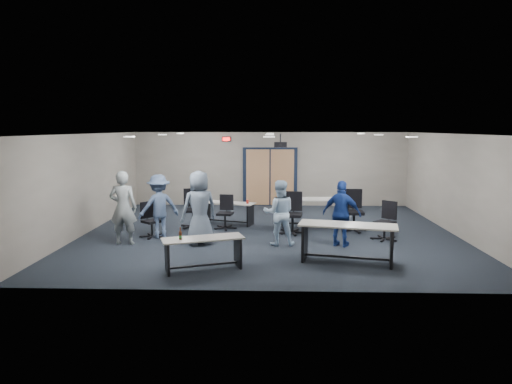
{
  "coord_description": "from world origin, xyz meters",
  "views": [
    {
      "loc": [
        0.06,
        -12.24,
        2.86
      ],
      "look_at": [
        -0.35,
        -0.3,
        1.17
      ],
      "focal_mm": 32.0,
      "sensor_mm": 36.0,
      "label": 1
    }
  ],
  "objects_px": {
    "table_back_right": "(314,208)",
    "person_gray": "(123,208)",
    "chair_back_c": "(293,213)",
    "chair_back_d": "(354,211)",
    "table_front_right": "(347,236)",
    "person_navy": "(342,214)",
    "chair_back_a": "(193,208)",
    "chair_loose_right": "(385,221)",
    "person_back": "(159,206)",
    "chair_back_b": "(225,212)",
    "chair_loose_left": "(152,220)",
    "table_front_left": "(203,248)",
    "person_lightblue": "(279,213)",
    "person_plaid": "(199,208)",
    "table_back_left": "(228,209)"
  },
  "relations": [
    {
      "from": "table_back_right",
      "to": "person_navy",
      "type": "distance_m",
      "value": 2.21
    },
    {
      "from": "chair_back_a",
      "to": "person_lightblue",
      "type": "bearing_deg",
      "value": -54.52
    },
    {
      "from": "table_front_left",
      "to": "chair_back_d",
      "type": "height_order",
      "value": "chair_back_d"
    },
    {
      "from": "person_plaid",
      "to": "table_back_right",
      "type": "bearing_deg",
      "value": -175.09
    },
    {
      "from": "table_back_right",
      "to": "person_gray",
      "type": "bearing_deg",
      "value": -159.5
    },
    {
      "from": "table_front_right",
      "to": "table_back_left",
      "type": "xyz_separation_m",
      "value": [
        -2.91,
        3.83,
        -0.12
      ]
    },
    {
      "from": "chair_back_c",
      "to": "chair_back_d",
      "type": "relative_size",
      "value": 0.98
    },
    {
      "from": "person_plaid",
      "to": "table_front_left",
      "type": "bearing_deg",
      "value": 70.85
    },
    {
      "from": "table_front_right",
      "to": "person_gray",
      "type": "xyz_separation_m",
      "value": [
        -5.26,
        1.37,
        0.35
      ]
    },
    {
      "from": "table_back_right",
      "to": "chair_back_c",
      "type": "xyz_separation_m",
      "value": [
        -0.67,
        -0.86,
        -0.0
      ]
    },
    {
      "from": "chair_back_d",
      "to": "person_back",
      "type": "bearing_deg",
      "value": -167.63
    },
    {
      "from": "person_lightblue",
      "to": "person_gray",
      "type": "bearing_deg",
      "value": -1.72
    },
    {
      "from": "table_front_left",
      "to": "table_front_right",
      "type": "relative_size",
      "value": 0.8
    },
    {
      "from": "table_front_right",
      "to": "person_navy",
      "type": "relative_size",
      "value": 1.34
    },
    {
      "from": "person_plaid",
      "to": "chair_loose_left",
      "type": "bearing_deg",
      "value": -56.04
    },
    {
      "from": "chair_back_a",
      "to": "person_gray",
      "type": "bearing_deg",
      "value": -142.53
    },
    {
      "from": "table_front_left",
      "to": "person_lightblue",
      "type": "bearing_deg",
      "value": 32.42
    },
    {
      "from": "person_back",
      "to": "chair_loose_right",
      "type": "bearing_deg",
      "value": 146.44
    },
    {
      "from": "chair_loose_right",
      "to": "person_plaid",
      "type": "height_order",
      "value": "person_plaid"
    },
    {
      "from": "table_front_right",
      "to": "chair_back_d",
      "type": "height_order",
      "value": "chair_back_d"
    },
    {
      "from": "table_front_right",
      "to": "person_navy",
      "type": "xyz_separation_m",
      "value": [
        0.08,
        1.35,
        0.24
      ]
    },
    {
      "from": "chair_back_b",
      "to": "person_navy",
      "type": "relative_size",
      "value": 0.6
    },
    {
      "from": "person_plaid",
      "to": "person_lightblue",
      "type": "xyz_separation_m",
      "value": [
        1.96,
        0.01,
        -0.11
      ]
    },
    {
      "from": "chair_back_c",
      "to": "chair_loose_right",
      "type": "relative_size",
      "value": 1.14
    },
    {
      "from": "table_back_right",
      "to": "person_plaid",
      "type": "relative_size",
      "value": 1.14
    },
    {
      "from": "chair_back_a",
      "to": "person_lightblue",
      "type": "relative_size",
      "value": 0.7
    },
    {
      "from": "person_navy",
      "to": "person_plaid",
      "type": "bearing_deg",
      "value": 23.89
    },
    {
      "from": "table_front_left",
      "to": "chair_loose_right",
      "type": "height_order",
      "value": "chair_loose_right"
    },
    {
      "from": "table_front_left",
      "to": "chair_loose_left",
      "type": "height_order",
      "value": "chair_loose_left"
    },
    {
      "from": "chair_loose_left",
      "to": "table_front_left",
      "type": "bearing_deg",
      "value": -107.67
    },
    {
      "from": "chair_back_a",
      "to": "chair_loose_right",
      "type": "xyz_separation_m",
      "value": [
        5.16,
        -1.3,
        -0.06
      ]
    },
    {
      "from": "chair_loose_right",
      "to": "person_navy",
      "type": "bearing_deg",
      "value": -108.46
    },
    {
      "from": "chair_back_a",
      "to": "chair_back_d",
      "type": "distance_m",
      "value": 4.57
    },
    {
      "from": "person_lightblue",
      "to": "person_back",
      "type": "height_order",
      "value": "person_back"
    },
    {
      "from": "chair_back_b",
      "to": "person_lightblue",
      "type": "xyz_separation_m",
      "value": [
        1.51,
        -1.74,
        0.32
      ]
    },
    {
      "from": "chair_back_a",
      "to": "chair_loose_right",
      "type": "distance_m",
      "value": 5.32
    },
    {
      "from": "table_front_right",
      "to": "chair_back_c",
      "type": "relative_size",
      "value": 1.9
    },
    {
      "from": "person_back",
      "to": "chair_back_c",
      "type": "bearing_deg",
      "value": 156.22
    },
    {
      "from": "chair_loose_left",
      "to": "person_back",
      "type": "xyz_separation_m",
      "value": [
        0.2,
        0.01,
        0.36
      ]
    },
    {
      "from": "person_gray",
      "to": "person_lightblue",
      "type": "distance_m",
      "value": 3.83
    },
    {
      "from": "table_front_right",
      "to": "chair_back_c",
      "type": "xyz_separation_m",
      "value": [
        -1.04,
        2.65,
        -0.0
      ]
    },
    {
      "from": "table_back_left",
      "to": "chair_loose_left",
      "type": "distance_m",
      "value": 2.54
    },
    {
      "from": "person_lightblue",
      "to": "person_navy",
      "type": "relative_size",
      "value": 1.0
    },
    {
      "from": "table_front_right",
      "to": "chair_back_d",
      "type": "distance_m",
      "value": 3.09
    },
    {
      "from": "person_gray",
      "to": "chair_loose_left",
      "type": "bearing_deg",
      "value": -126.1
    },
    {
      "from": "table_back_right",
      "to": "person_gray",
      "type": "xyz_separation_m",
      "value": [
        -4.89,
        -2.13,
        0.35
      ]
    },
    {
      "from": "chair_back_b",
      "to": "person_gray",
      "type": "height_order",
      "value": "person_gray"
    },
    {
      "from": "table_front_right",
      "to": "person_navy",
      "type": "height_order",
      "value": "person_navy"
    },
    {
      "from": "chair_back_b",
      "to": "chair_loose_left",
      "type": "xyz_separation_m",
      "value": [
        -1.82,
        -1.08,
        -0.02
      ]
    },
    {
      "from": "person_plaid",
      "to": "person_navy",
      "type": "height_order",
      "value": "person_plaid"
    }
  ]
}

